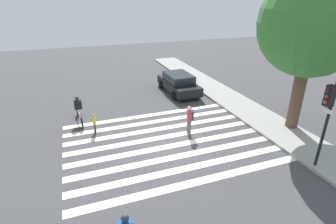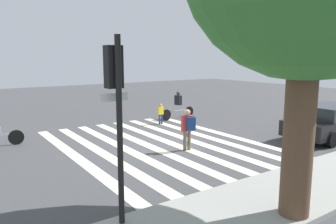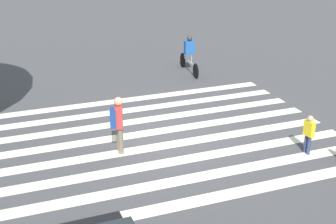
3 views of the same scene
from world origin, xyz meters
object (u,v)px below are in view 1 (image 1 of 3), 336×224
Objects in this scene: street_tree at (313,24)px; car_parked_silver_sedan at (179,83)px; traffic_light at (328,109)px; cyclist_mid_street at (78,108)px; pedestrian_adult_yellow_jacket at (190,118)px; pedestrian_child_with_backpack at (94,122)px.

street_tree is 9.87m from car_parked_silver_sedan.
cyclist_mid_street is (-8.24, -9.18, -1.92)m from traffic_light.
street_tree is 7.44m from pedestrian_adult_yellow_jacket.
street_tree reaches higher than pedestrian_child_with_backpack.
traffic_light is 0.48× the size of street_tree.
pedestrian_child_with_backpack is (-6.58, -8.48, -2.15)m from traffic_light.
pedestrian_adult_yellow_jacket reaches higher than pedestrian_child_with_backpack.
street_tree is 5.17× the size of pedestrian_adult_yellow_jacket.
traffic_light is at bearing -134.00° from pedestrian_child_with_backpack.
traffic_light is at bearing 42.46° from cyclist_mid_street.
car_parked_silver_sedan is at bearing -154.77° from street_tree.
pedestrian_child_with_backpack is at bearing 84.32° from pedestrian_adult_yellow_jacket.
traffic_light is at bearing -126.06° from pedestrian_adult_yellow_jacket.
street_tree is 1.80× the size of car_parked_silver_sedan.
cyclist_mid_street reaches higher than pedestrian_child_with_backpack.
pedestrian_child_with_backpack is 0.46× the size of cyclist_mid_street.
car_parked_silver_sedan reaches higher than pedestrian_child_with_backpack.
cyclist_mid_street reaches higher than car_parked_silver_sedan.
cyclist_mid_street is at bearing 72.89° from pedestrian_adult_yellow_jacket.
street_tree is 13.05m from cyclist_mid_street.
car_parked_silver_sedan is at bearing -62.59° from pedestrian_child_with_backpack.
traffic_light is 2.49× the size of pedestrian_adult_yellow_jacket.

